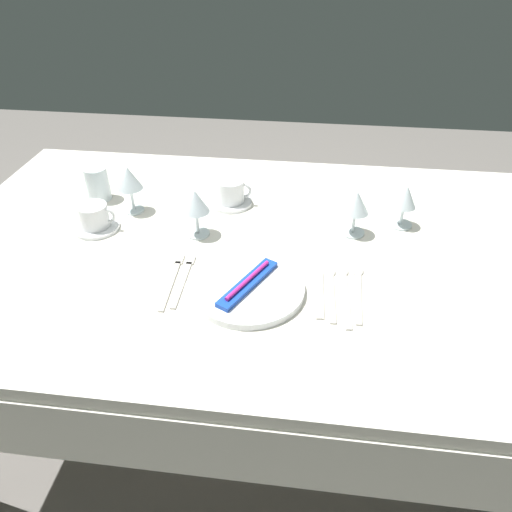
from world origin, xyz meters
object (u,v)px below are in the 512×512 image
object	(u,v)px
toothbrush_package	(250,283)
coffee_cup_left	(94,216)
spoon_tea	(358,286)
fork_outer	(184,278)
wine_glass_left	(196,204)
wine_glass_right	(356,205)
fork_inner	(172,279)
dinner_knife	(320,290)
dinner_plate	(250,289)
wine_glass_centre	(129,180)
drink_tumbler	(98,186)
wine_glass_far	(405,199)
spoon_dessert	(345,288)
coffee_cup_right	(231,191)
spoon_soup	(331,286)

from	to	relation	value
toothbrush_package	coffee_cup_left	size ratio (longest dim) A/B	1.91
spoon_tea	fork_outer	bearing A→B (deg)	-177.44
wine_glass_left	coffee_cup_left	bearing A→B (deg)	-178.70
wine_glass_right	fork_inner	bearing A→B (deg)	-149.24
fork_inner	dinner_knife	bearing A→B (deg)	-0.11
dinner_plate	dinner_knife	xyz separation A→B (m)	(0.17, 0.02, -0.01)
toothbrush_package	wine_glass_centre	world-z (taller)	wine_glass_centre
toothbrush_package	wine_glass_left	xyz separation A→B (m)	(-0.18, 0.23, 0.07)
dinner_plate	wine_glass_left	bearing A→B (deg)	127.61
fork_inner	wine_glass_right	xyz separation A→B (m)	(0.45, 0.27, 0.09)
dinner_plate	wine_glass_right	size ratio (longest dim) A/B	2.05
fork_inner	spoon_tea	world-z (taller)	spoon_tea
drink_tumbler	wine_glass_left	bearing A→B (deg)	-25.16
wine_glass_centre	drink_tumbler	distance (m)	0.16
wine_glass_right	wine_glass_far	xyz separation A→B (m)	(0.14, 0.06, -0.01)
fork_outer	wine_glass_left	distance (m)	0.23
spoon_dessert	coffee_cup_right	distance (m)	0.51
dinner_plate	spoon_dessert	distance (m)	0.23
toothbrush_package	dinner_plate	bearing A→B (deg)	-98.88
dinner_knife	wine_glass_far	size ratio (longest dim) A/B	1.68
spoon_dessert	wine_glass_left	bearing A→B (deg)	154.34
fork_inner	fork_outer	bearing A→B (deg)	13.30
spoon_tea	coffee_cup_left	bearing A→B (deg)	166.46
dinner_plate	wine_glass_far	distance (m)	0.54
dinner_plate	drink_tumbler	xyz separation A→B (m)	(-0.53, 0.40, 0.04)
fork_outer	wine_glass_far	distance (m)	0.66
dinner_plate	wine_glass_left	xyz separation A→B (m)	(-0.18, 0.23, 0.09)
wine_glass_centre	dinner_knife	bearing A→B (deg)	-28.92
spoon_tea	drink_tumbler	size ratio (longest dim) A/B	2.09
dinner_knife	spoon_tea	bearing A→B (deg)	15.91
coffee_cup_right	spoon_tea	bearing A→B (deg)	-44.54
toothbrush_package	wine_glass_left	distance (m)	0.30
coffee_cup_right	wine_glass_centre	xyz separation A→B (m)	(-0.29, -0.08, 0.06)
dinner_knife	spoon_soup	bearing A→B (deg)	35.05
wine_glass_right	coffee_cup_right	bearing A→B (deg)	161.21
dinner_knife	spoon_dessert	world-z (taller)	spoon_dessert
fork_outer	coffee_cup_left	size ratio (longest dim) A/B	1.99
dinner_plate	wine_glass_right	world-z (taller)	wine_glass_right
wine_glass_right	wine_glass_far	world-z (taller)	wine_glass_right
spoon_soup	coffee_cup_right	bearing A→B (deg)	129.41
toothbrush_package	dinner_knife	world-z (taller)	toothbrush_package
coffee_cup_left	dinner_knife	bearing A→B (deg)	-17.57
fork_inner	wine_glass_far	distance (m)	0.68
spoon_tea	drink_tumbler	xyz separation A→B (m)	(-0.79, 0.35, 0.04)
wine_glass_left	drink_tumbler	size ratio (longest dim) A/B	1.31
spoon_dessert	coffee_cup_left	xyz separation A→B (m)	(-0.70, 0.19, 0.04)
dinner_plate	fork_inner	xyz separation A→B (m)	(-0.20, 0.02, -0.01)
toothbrush_package	wine_glass_right	world-z (taller)	wine_glass_right
coffee_cup_left	wine_glass_left	xyz separation A→B (m)	(0.30, 0.01, 0.06)
fork_inner	spoon_soup	xyz separation A→B (m)	(0.39, 0.02, -0.00)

